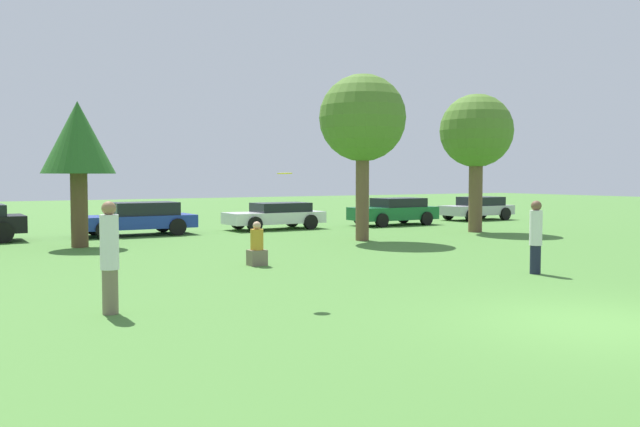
% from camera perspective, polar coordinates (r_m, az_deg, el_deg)
% --- Properties ---
extents(ground_plane, '(120.00, 120.00, 0.00)m').
position_cam_1_polar(ground_plane, '(11.26, 22.70, -8.68)').
color(ground_plane, '#477A33').
extents(person_thrower, '(0.30, 0.30, 1.86)m').
position_cam_1_polar(person_thrower, '(11.51, -17.52, -3.48)').
color(person_thrower, '#726651').
rests_on(person_thrower, ground).
extents(person_catcher, '(0.29, 0.29, 1.71)m').
position_cam_1_polar(person_catcher, '(16.30, 17.94, -1.83)').
color(person_catcher, '#191E33').
rests_on(person_catcher, ground).
extents(frisbee, '(0.28, 0.28, 0.03)m').
position_cam_1_polar(frisbee, '(12.05, -3.03, 3.44)').
color(frisbee, yellow).
extents(bystander_sitting, '(0.44, 0.37, 1.12)m').
position_cam_1_polar(bystander_sitting, '(17.08, -5.41, -2.91)').
color(bystander_sitting, '#726651').
rests_on(bystander_sitting, ground).
extents(tree_1, '(2.30, 2.30, 4.66)m').
position_cam_1_polar(tree_1, '(22.69, -19.96, 5.83)').
color(tree_1, brown).
rests_on(tree_1, ground).
extents(tree_2, '(3.06, 3.06, 5.85)m').
position_cam_1_polar(tree_2, '(23.69, 3.66, 7.99)').
color(tree_2, brown).
rests_on(tree_2, ground).
extents(tree_3, '(2.96, 2.96, 5.61)m').
position_cam_1_polar(tree_3, '(27.99, 13.20, 6.72)').
color(tree_3, brown).
rests_on(tree_3, ground).
extents(parked_car_blue, '(4.42, 2.02, 1.27)m').
position_cam_1_polar(parked_car_blue, '(26.68, -15.28, -0.36)').
color(parked_car_blue, '#1E389E').
rests_on(parked_car_blue, ground).
extents(parked_car_white, '(4.24, 1.87, 1.14)m').
position_cam_1_polar(parked_car_white, '(28.69, -3.78, -0.14)').
color(parked_car_white, silver).
rests_on(parked_car_white, ground).
extents(parked_car_green, '(4.13, 1.93, 1.26)m').
position_cam_1_polar(parked_car_green, '(31.34, 6.38, 0.22)').
color(parked_car_green, '#196633').
rests_on(parked_car_green, ground).
extents(parked_car_silver, '(3.85, 1.91, 1.20)m').
position_cam_1_polar(parked_car_silver, '(35.76, 13.32, 0.48)').
color(parked_car_silver, '#B2B2B7').
rests_on(parked_car_silver, ground).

